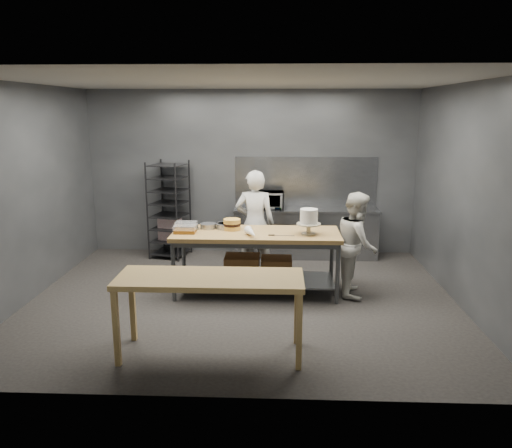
{
  "coord_description": "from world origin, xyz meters",
  "views": [
    {
      "loc": [
        0.48,
        -6.68,
        2.64
      ],
      "look_at": [
        0.18,
        0.23,
        1.05
      ],
      "focal_mm": 35.0,
      "sensor_mm": 36.0,
      "label": 1
    }
  ],
  "objects": [
    {
      "name": "ground",
      "position": [
        0.0,
        0.0,
        0.0
      ],
      "size": [
        6.0,
        6.0,
        0.0
      ],
      "primitive_type": "plane",
      "color": "black",
      "rests_on": "ground"
    },
    {
      "name": "back_wall",
      "position": [
        0.0,
        2.5,
        1.5
      ],
      "size": [
        6.0,
        0.04,
        3.0
      ],
      "primitive_type": "cube",
      "color": "#4C4F54",
      "rests_on": "ground"
    },
    {
      "name": "work_table",
      "position": [
        0.18,
        0.29,
        0.57
      ],
      "size": [
        2.4,
        0.9,
        0.92
      ],
      "color": "brown",
      "rests_on": "ground"
    },
    {
      "name": "near_counter",
      "position": [
        -0.23,
        -1.64,
        0.81
      ],
      "size": [
        2.0,
        0.7,
        0.9
      ],
      "color": "olive",
      "rests_on": "ground"
    },
    {
      "name": "back_counter",
      "position": [
        1.0,
        2.18,
        0.45
      ],
      "size": [
        2.6,
        0.6,
        0.9
      ],
      "color": "slate",
      "rests_on": "ground"
    },
    {
      "name": "splashback_panel",
      "position": [
        1.0,
        2.48,
        1.35
      ],
      "size": [
        2.6,
        0.02,
        0.9
      ],
      "primitive_type": "cube",
      "color": "slate",
      "rests_on": "back_counter"
    },
    {
      "name": "speed_rack",
      "position": [
        -1.48,
        2.1,
        0.86
      ],
      "size": [
        0.73,
        0.77,
        1.75
      ],
      "color": "black",
      "rests_on": "ground"
    },
    {
      "name": "chef_behind",
      "position": [
        0.12,
        1.08,
        0.86
      ],
      "size": [
        0.64,
        0.44,
        1.72
      ],
      "primitive_type": "imported",
      "rotation": [
        0.0,
        0.0,
        3.1
      ],
      "color": "silver",
      "rests_on": "ground"
    },
    {
      "name": "chef_right",
      "position": [
        1.63,
        0.3,
        0.75
      ],
      "size": [
        0.64,
        0.78,
        1.51
      ],
      "primitive_type": "imported",
      "rotation": [
        0.0,
        0.0,
        1.48
      ],
      "color": "silver",
      "rests_on": "ground"
    },
    {
      "name": "microwave",
      "position": [
        0.32,
        2.18,
        1.05
      ],
      "size": [
        0.54,
        0.37,
        0.3
      ],
      "primitive_type": "imported",
      "color": "black",
      "rests_on": "back_counter"
    },
    {
      "name": "frosted_cake_stand",
      "position": [
        0.92,
        0.18,
        1.15
      ],
      "size": [
        0.34,
        0.34,
        0.36
      ],
      "color": "#A79F85",
      "rests_on": "work_table"
    },
    {
      "name": "layer_cake",
      "position": [
        -0.18,
        0.4,
        1.0
      ],
      "size": [
        0.25,
        0.25,
        0.16
      ],
      "color": "gold",
      "rests_on": "work_table"
    },
    {
      "name": "cake_pans",
      "position": [
        -0.48,
        0.47,
        0.96
      ],
      "size": [
        0.8,
        0.4,
        0.07
      ],
      "color": "gray",
      "rests_on": "work_table"
    },
    {
      "name": "piping_bag",
      "position": [
        0.13,
        -0.02,
        0.98
      ],
      "size": [
        0.23,
        0.4,
        0.12
      ],
      "primitive_type": "cone",
      "rotation": [
        1.57,
        0.0,
        0.32
      ],
      "color": "silver",
      "rests_on": "work_table"
    },
    {
      "name": "offset_spatula",
      "position": [
        0.49,
        0.07,
        0.93
      ],
      "size": [
        0.36,
        0.02,
        0.02
      ],
      "color": "slate",
      "rests_on": "work_table"
    },
    {
      "name": "pastry_clamshells",
      "position": [
        -0.85,
        0.3,
        0.98
      ],
      "size": [
        0.34,
        0.44,
        0.11
      ],
      "color": "#8E591C",
      "rests_on": "work_table"
    }
  ]
}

